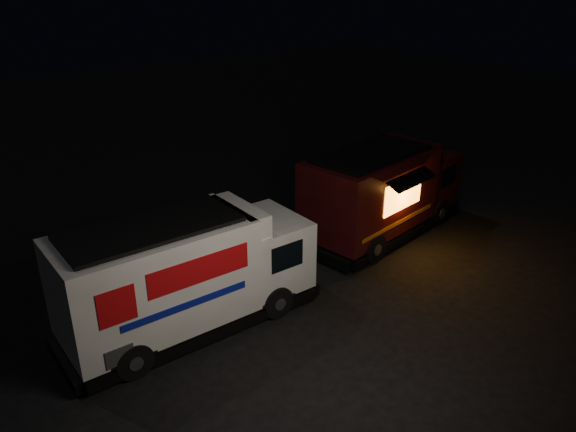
# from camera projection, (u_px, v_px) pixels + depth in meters

# --- Properties ---
(ground) EXTENTS (80.00, 80.00, 0.00)m
(ground) POSITION_uv_depth(u_px,v_px,m) (311.00, 298.00, 15.75)
(ground) COLOR black
(ground) RESTS_ON ground
(white_truck) EXTENTS (6.82, 2.44, 3.07)m
(white_truck) POSITION_uv_depth(u_px,v_px,m) (190.00, 272.00, 14.01)
(white_truck) COLOR white
(white_truck) RESTS_ON ground
(red_truck) EXTENTS (6.96, 3.35, 3.11)m
(red_truck) POSITION_uv_depth(u_px,v_px,m) (384.00, 190.00, 19.07)
(red_truck) COLOR #3B0A12
(red_truck) RESTS_ON ground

